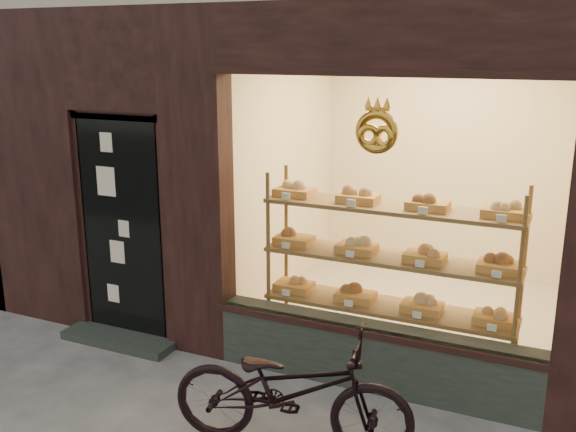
% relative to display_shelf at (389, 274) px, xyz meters
% --- Properties ---
extents(display_shelf, '(2.20, 0.45, 1.70)m').
position_rel_display_shelf_xyz_m(display_shelf, '(0.00, 0.00, 0.00)').
color(display_shelf, brown).
rests_on(display_shelf, ground).
extents(bicycle, '(1.79, 0.92, 0.90)m').
position_rel_display_shelf_xyz_m(bicycle, '(-0.27, -1.47, -0.41)').
color(bicycle, black).
rests_on(bicycle, ground).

